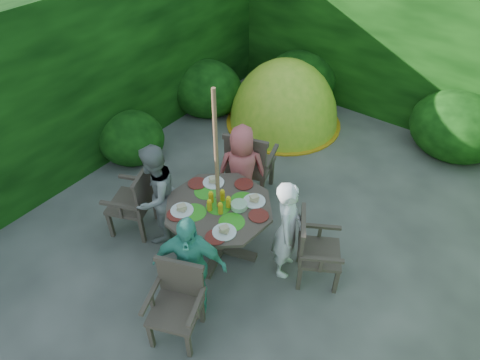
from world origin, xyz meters
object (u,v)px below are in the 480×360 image
Objects in this scene: patio_table at (219,214)px; child_left at (156,195)px; garden_chair_front at (177,301)px; garden_chair_back at (249,164)px; garden_chair_right at (313,249)px; dome_tent at (282,123)px; child_right at (287,230)px; garden_chair_left at (136,200)px; child_front at (189,265)px; parasol_pole at (217,181)px; child_back at (242,171)px.

child_left is at bearing -162.47° from patio_table.
garden_chair_back is at bearing 85.49° from garden_chair_front.
child_left is at bearing 121.34° from garden_chair_front.
dome_tent is at bearing 7.79° from garden_chair_right.
dome_tent is at bearing 10.48° from child_right.
garden_chair_left reaches higher than patio_table.
garden_chair_back reaches higher than garden_chair_right.
garden_chair_left is (-2.11, -0.64, 0.03)m from garden_chair_right.
garden_chair_right is 1.56m from garden_chair_front.
garden_chair_back is at bearing 128.63° from garden_chair_left.
garden_chair_right is 2.20m from garden_chair_left.
child_right is 1.13m from child_front.
child_front reaches higher than garden_chair_back.
garden_chair_right is at bearing 16.54° from patio_table.
garden_chair_right is at bearing 92.72° from child_left.
child_front is (0.57, -1.80, 0.10)m from garden_chair_back.
parasol_pole is 1.72× the size of child_front.
child_right is (1.81, 0.56, 0.15)m from garden_chair_left.
patio_table is 0.48m from parasol_pole.
child_left is (-0.44, -1.28, 0.13)m from garden_chair_back.
child_back is at bearing -60.41° from dome_tent.
child_left is 1.13m from child_front.
patio_table is at bearing 85.11° from garden_chair_front.
patio_table is 1.57× the size of garden_chair_back.
child_front is at bearing 71.73° from child_back.
parasol_pole is at bearing 85.24° from child_right.
garden_chair_left is 1.56m from garden_chair_front.
garden_chair_back is 1.36m from child_left.
patio_table is 1.11m from garden_chair_left.
child_back reaches higher than garden_chair_back.
dome_tent is at bearing 108.11° from patio_table.
parasol_pole is 0.92m from child_back.
garden_chair_front is 0.66× the size of child_front.
child_front is at bearing 84.56° from garden_chair_front.
parasol_pole reaches higher than child_front.
garden_chair_left is 0.72× the size of child_right.
garden_chair_back is at bearing 31.52° from child_right.
parasol_pole is (-0.00, -0.00, 0.48)m from patio_table.
child_front reaches higher than garden_chair_left.
child_right is at bearing 116.73° from child_back.
garden_chair_left is 3.26m from dome_tent.
patio_table is 1.24× the size of child_right.
child_back is at bearing 119.84° from garden_chair_left.
child_left reaches higher than garden_chair_front.
garden_chair_left is 1.37m from child_front.
garden_chair_back reaches higher than patio_table.
garden_chair_back is 0.79× the size of child_back.
garden_chair_right is 0.67× the size of child_back.
child_right reaches higher than garden_chair_right.
garden_chair_right is 0.67× the size of child_front.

